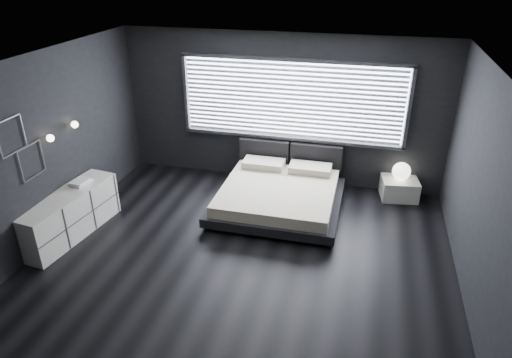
# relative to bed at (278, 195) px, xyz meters

# --- Properties ---
(room) EXTENTS (6.04, 6.00, 2.80)m
(room) POSITION_rel_bed_xyz_m (-0.21, -1.59, 1.14)
(room) COLOR black
(room) RESTS_ON ground
(window) EXTENTS (4.14, 0.09, 1.52)m
(window) POSITION_rel_bed_xyz_m (-0.01, 1.11, 1.35)
(window) COLOR white
(window) RESTS_ON ground
(headboard) EXTENTS (1.96, 0.16, 0.52)m
(headboard) POSITION_rel_bed_xyz_m (-0.00, 1.05, 0.31)
(headboard) COLOR black
(headboard) RESTS_ON ground
(sconce_near) EXTENTS (0.18, 0.11, 0.11)m
(sconce_near) POSITION_rel_bed_xyz_m (-3.10, -1.54, 1.34)
(sconce_near) COLOR silver
(sconce_near) RESTS_ON ground
(sconce_far) EXTENTS (0.18, 0.11, 0.11)m
(sconce_far) POSITION_rel_bed_xyz_m (-3.10, -0.94, 1.34)
(sconce_far) COLOR silver
(sconce_far) RESTS_ON ground
(wall_art_upper) EXTENTS (0.01, 0.48, 0.48)m
(wall_art_upper) POSITION_rel_bed_xyz_m (-3.19, -2.14, 1.59)
(wall_art_upper) COLOR #47474C
(wall_art_upper) RESTS_ON ground
(wall_art_lower) EXTENTS (0.01, 0.48, 0.48)m
(wall_art_lower) POSITION_rel_bed_xyz_m (-3.19, -1.89, 1.12)
(wall_art_lower) COLOR #47474C
(wall_art_lower) RESTS_ON ground
(bed) EXTENTS (2.13, 2.04, 0.55)m
(bed) POSITION_rel_bed_xyz_m (0.00, 0.00, 0.00)
(bed) COLOR black
(bed) RESTS_ON ground
(nightstand) EXTENTS (0.70, 0.61, 0.37)m
(nightstand) POSITION_rel_bed_xyz_m (2.04, 0.91, -0.07)
(nightstand) COLOR silver
(nightstand) RESTS_ON ground
(orb_lamp) EXTENTS (0.32, 0.32, 0.32)m
(orb_lamp) POSITION_rel_bed_xyz_m (2.04, 0.91, 0.27)
(orb_lamp) COLOR white
(orb_lamp) RESTS_ON nightstand
(dresser) EXTENTS (0.73, 1.83, 0.71)m
(dresser) POSITION_rel_bed_xyz_m (-2.99, -1.60, 0.10)
(dresser) COLOR silver
(dresser) RESTS_ON ground
(book_stack) EXTENTS (0.30, 0.36, 0.07)m
(book_stack) POSITION_rel_bed_xyz_m (-2.97, -1.22, 0.49)
(book_stack) COLOR white
(book_stack) RESTS_ON dresser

